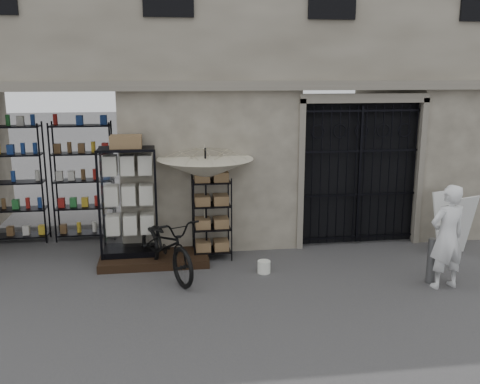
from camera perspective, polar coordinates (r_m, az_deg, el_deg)
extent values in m
plane|color=#242428|center=(9.05, 6.39, -10.18)|extent=(80.00, 80.00, 0.00)
cube|color=#9E9481|center=(12.28, 2.06, 17.38)|extent=(14.00, 4.00, 9.00)
cube|color=black|center=(11.28, -20.03, 1.71)|extent=(3.00, 1.70, 3.00)
cube|color=black|center=(11.82, -19.69, 0.98)|extent=(2.70, 0.50, 2.50)
cube|color=black|center=(11.23, 12.35, 2.15)|extent=(2.50, 0.06, 3.00)
cube|color=black|center=(11.09, 12.62, 1.74)|extent=(0.05, 0.05, 2.80)
cube|color=black|center=(10.20, -9.12, -7.10)|extent=(2.00, 0.90, 0.15)
cube|color=black|center=(10.36, -11.54, -6.12)|extent=(1.10, 0.78, 0.11)
cube|color=silver|center=(9.79, -11.56, -1.43)|extent=(0.93, 0.18, 1.88)
cube|color=silver|center=(10.12, -11.75, -1.63)|extent=(0.92, 0.59, 1.56)
cube|color=olive|center=(9.90, -12.06, 4.96)|extent=(0.63, 0.52, 0.22)
cube|color=black|center=(10.17, -3.03, -2.74)|extent=(0.82, 0.69, 1.59)
cube|color=olive|center=(10.18, -3.03, -3.01)|extent=(0.69, 0.56, 1.20)
cylinder|color=black|center=(10.12, -3.65, -1.26)|extent=(0.04, 0.04, 2.13)
imported|color=beige|center=(9.96, -3.71, 3.06)|extent=(1.83, 1.85, 1.43)
cylinder|color=silver|center=(9.61, 2.57, -7.98)|extent=(0.23, 0.23, 0.22)
imported|color=black|center=(9.66, -7.79, -8.69)|extent=(1.10, 1.28, 2.06)
cylinder|color=slate|center=(9.64, 19.73, -6.93)|extent=(0.17, 0.17, 0.78)
imported|color=silver|center=(9.67, 20.80, -9.43)|extent=(0.91, 1.83, 0.42)
cube|color=silver|center=(11.11, 22.51, -3.35)|extent=(0.63, 0.46, 1.19)
cube|color=silver|center=(11.34, 21.08, -2.92)|extent=(0.63, 0.46, 1.19)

